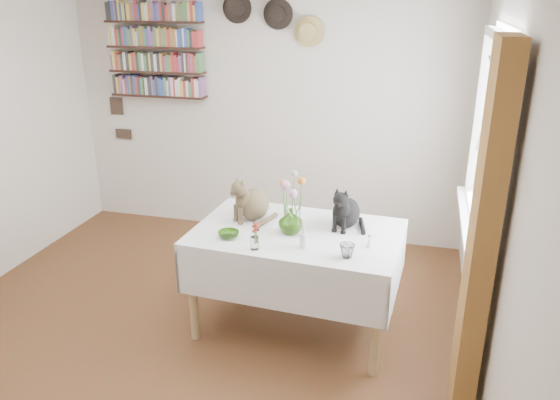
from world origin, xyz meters
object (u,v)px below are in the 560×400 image
(flower_vase, at_px, (291,221))
(bookshelf_unit, at_px, (156,51))
(tabby_cat, at_px, (254,196))
(black_cat, at_px, (347,205))
(dining_table, at_px, (297,255))

(flower_vase, relative_size, bookshelf_unit, 0.18)
(tabby_cat, xyz_separation_m, bookshelf_unit, (-1.47, 1.46, 0.88))
(black_cat, bearing_deg, flower_vase, -134.98)
(black_cat, relative_size, bookshelf_unit, 0.33)
(dining_table, distance_m, bookshelf_unit, 2.75)
(tabby_cat, distance_m, bookshelf_unit, 2.25)
(dining_table, distance_m, flower_vase, 0.29)
(flower_vase, bearing_deg, tabby_cat, 149.94)
(black_cat, bearing_deg, dining_table, -137.12)
(flower_vase, bearing_deg, dining_table, 46.66)
(black_cat, xyz_separation_m, flower_vase, (-0.36, -0.22, -0.07))
(flower_vase, bearing_deg, black_cat, 31.70)
(dining_table, height_order, tabby_cat, tabby_cat)
(tabby_cat, distance_m, flower_vase, 0.39)
(flower_vase, bearing_deg, bookshelf_unit, 137.52)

